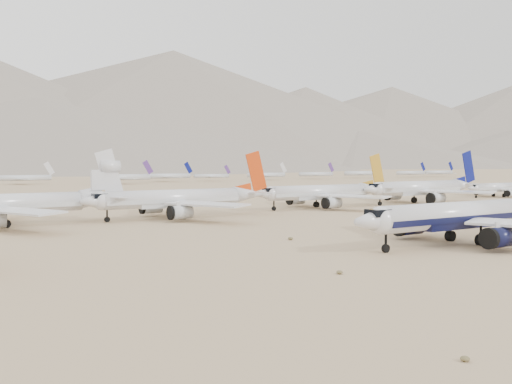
# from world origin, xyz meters

# --- Properties ---
(ground) EXTENTS (7000.00, 7000.00, 0.00)m
(ground) POSITION_xyz_m (0.00, 0.00, 0.00)
(ground) COLOR #957656
(ground) RESTS_ON ground
(main_airliner) EXTENTS (51.33, 50.14, 18.12)m
(main_airliner) POSITION_xyz_m (-6.10, -5.66, 4.98)
(main_airliner) COLOR silver
(main_airliner) RESTS_ON ground
(row2_navy_widebody) EXTENTS (52.74, 51.58, 18.76)m
(row2_navy_widebody) POSITION_xyz_m (64.22, 65.39, 5.24)
(row2_navy_widebody) COLOR silver
(row2_navy_widebody) RESTS_ON ground
(row2_gold_tail) EXTENTS (48.65, 47.58, 17.32)m
(row2_gold_tail) POSITION_xyz_m (22.18, 68.35, 4.84)
(row2_gold_tail) COLOR silver
(row2_gold_tail) RESTS_ON ground
(row2_orange_tail) EXTENTS (49.23, 48.16, 17.56)m
(row2_orange_tail) POSITION_xyz_m (-29.52, 63.22, 4.93)
(row2_orange_tail) COLOR silver
(row2_orange_tail) RESTS_ON ground
(row2_white_trijet) EXTENTS (50.01, 48.87, 17.72)m
(row2_white_trijet) POSITION_xyz_m (-69.89, 66.70, 5.13)
(row2_white_trijet) COLOR silver
(row2_white_trijet) RESTS_ON ground
(row2_blue_far) EXTENTS (39.02, 38.15, 13.87)m
(row2_blue_far) POSITION_xyz_m (120.49, 73.74, 3.86)
(row2_blue_far) COLOR silver
(row2_blue_far) RESTS_ON ground
(distant_storage_row) EXTENTS (664.84, 61.53, 14.13)m
(distant_storage_row) POSITION_xyz_m (37.08, 308.14, 4.33)
(distant_storage_row) COLOR silver
(distant_storage_row) RESTS_ON ground
(foothills) EXTENTS (4637.50, 1395.00, 155.00)m
(foothills) POSITION_xyz_m (526.68, 1100.00, 67.15)
(foothills) COLOR slate
(foothills) RESTS_ON ground
(desert_scrub) EXTENTS (233.60, 121.67, 0.63)m
(desert_scrub) POSITION_xyz_m (-20.73, -21.89, 0.28)
(desert_scrub) COLOR brown
(desert_scrub) RESTS_ON ground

